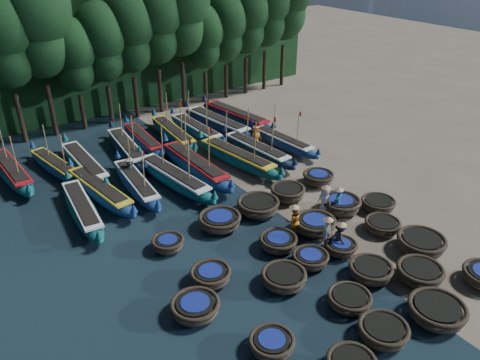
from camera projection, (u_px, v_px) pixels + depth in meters
ground at (290, 221)px, 25.88m from camera, size 120.00×120.00×0.00m
foliage_wall at (114, 51)px, 40.34m from camera, size 40.00×3.00×10.00m
coracle_2 at (383, 331)px, 18.23m from camera, size 2.32×2.32×0.72m
coracle_3 at (437, 311)px, 19.15m from camera, size 2.96×2.96×0.78m
coracle_5 at (272, 344)px, 17.74m from camera, size 1.79×1.79×0.64m
coracle_6 at (349, 300)px, 19.86m from camera, size 2.26×2.26×0.65m
coracle_7 at (370, 271)px, 21.46m from camera, size 2.46×2.46×0.73m
coracle_8 at (420, 273)px, 21.24m from camera, size 2.62×2.62×0.81m
coracle_9 at (421, 243)px, 23.25m from camera, size 2.62×2.62×0.83m
coracle_10 at (195, 307)px, 19.39m from camera, size 2.29×2.29×0.71m
coracle_11 at (284, 278)px, 21.01m from camera, size 2.24×2.24×0.74m
coracle_12 at (310, 259)px, 22.32m from camera, size 1.82×1.82×0.65m
coracle_13 at (341, 247)px, 23.12m from camera, size 1.89×1.89×0.66m
coracle_14 at (382, 225)px, 24.85m from camera, size 2.00×2.00×0.65m
coracle_15 at (211, 275)px, 21.18m from camera, size 2.07×2.07×0.72m
coracle_16 at (278, 242)px, 23.45m from camera, size 1.95×1.95×0.71m
coracle_17 at (315, 225)px, 24.68m from camera, size 2.40×2.40×0.84m
coracle_18 at (341, 204)px, 26.49m from camera, size 2.46×2.46×0.85m
coracle_19 at (378, 204)px, 26.78m from camera, size 1.97×1.97×0.65m
coracle_20 at (168, 243)px, 23.39m from camera, size 1.65×1.65×0.66m
coracle_21 at (220, 221)px, 25.07m from camera, size 2.75×2.75×0.79m
coracle_22 at (258, 206)px, 26.38m from camera, size 2.89×2.89×0.84m
coracle_23 at (288, 193)px, 27.71m from camera, size 2.11×2.11×0.84m
coracle_24 at (318, 178)px, 29.43m from camera, size 2.19×2.19×0.77m
long_boat_1 at (82, 209)px, 26.02m from camera, size 2.09×7.66×1.36m
long_boat_2 at (100, 191)px, 27.78m from camera, size 2.40×8.06×1.43m
long_boat_3 at (136, 184)px, 28.60m from camera, size 2.05×7.69×3.28m
long_boat_4 at (174, 178)px, 29.16m from camera, size 2.36×8.46×3.61m
long_boat_5 at (195, 165)px, 30.63m from camera, size 1.60×8.90×3.78m
long_boat_6 at (237, 158)px, 31.72m from camera, size 2.54×8.43×3.61m
long_boat_7 at (257, 150)px, 32.95m from camera, size 1.88×7.84×3.34m
long_boat_8 at (283, 142)px, 34.33m from camera, size 1.71×7.37×3.13m
long_boat_9 at (12, 171)px, 29.98m from camera, size 1.79×8.19×3.48m
long_boat_10 at (56, 166)px, 30.78m from camera, size 2.41×7.21×3.10m
long_boat_11 at (85, 164)px, 30.86m from camera, size 1.54×8.43×1.48m
long_boat_12 at (127, 148)px, 33.10m from camera, size 2.35×8.23×3.52m
long_boat_13 at (143, 140)px, 34.61m from camera, size 1.82×7.49×1.32m
long_boat_14 at (173, 133)px, 35.58m from camera, size 2.07×8.05×3.43m
long_boat_15 at (196, 129)px, 36.31m from camera, size 1.49×7.85×3.33m
long_boat_16 at (218, 123)px, 37.30m from camera, size 2.36×8.87×1.57m
long_boat_17 at (236, 117)px, 38.61m from camera, size 2.54×8.94×1.58m
fisherman_0 at (325, 200)px, 26.03m from camera, size 0.71×0.96×1.99m
fisherman_1 at (338, 201)px, 25.94m from camera, size 0.72×0.59×1.92m
fisherman_2 at (293, 220)px, 24.26m from camera, size 1.06×0.96×1.98m
fisherman_3 at (340, 236)px, 23.14m from camera, size 0.90×1.16×1.78m
fisherman_4 at (327, 232)px, 23.30m from camera, size 1.06×0.96×1.93m
fisherman_5 at (130, 169)px, 29.68m from camera, size 1.28×1.35×1.73m
fisherman_6 at (256, 136)px, 34.24m from camera, size 0.86×0.60×1.87m
tree_3 at (1, 34)px, 31.75m from camera, size 4.92×4.92×11.60m
tree_4 at (34, 20)px, 32.61m from camera, size 5.34×5.34×12.58m
tree_5 at (73, 54)px, 35.07m from camera, size 3.68×3.68×8.68m
tree_6 at (101, 41)px, 35.93m from camera, size 4.09×4.09×9.65m
tree_7 at (128, 29)px, 36.79m from camera, size 4.51×4.51×10.63m
tree_8 at (154, 17)px, 37.65m from camera, size 4.92×4.92×11.60m
tree_9 at (179, 6)px, 38.51m from camera, size 5.34×5.34×12.58m
tree_10 at (204, 36)px, 40.96m from camera, size 3.68×3.68×8.68m
tree_11 at (225, 26)px, 41.82m from camera, size 4.09×4.09×9.65m
tree_12 at (246, 15)px, 42.68m from camera, size 4.51×4.51×10.63m
tree_13 at (266, 5)px, 43.54m from camera, size 4.92×4.92×11.60m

